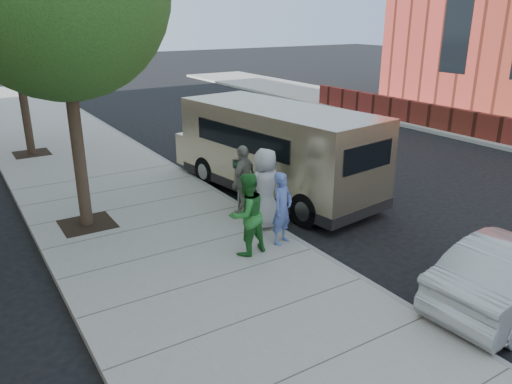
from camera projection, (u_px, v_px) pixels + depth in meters
ground at (220, 244)px, 11.16m from camera, size 120.00×120.00×0.00m
sidewalk at (179, 252)px, 10.64m from camera, size 5.00×60.00×0.15m
curb_face at (274, 228)px, 11.86m from camera, size 0.12×60.00×0.16m
church_wall at (502, 130)px, 19.32m from camera, size 0.30×22.00×1.00m
tree_far at (12, 14)px, 16.37m from camera, size 3.92×3.80×6.49m
parking_meter at (238, 173)px, 12.41m from camera, size 0.29×0.12×1.35m
van at (275, 149)px, 13.91m from camera, size 3.10×6.99×2.51m
person_officer at (282, 208)px, 10.66m from camera, size 0.68×0.58×1.60m
person_green_shirt at (247, 214)px, 10.14m from camera, size 0.93×0.77×1.74m
person_gray_shirt at (265, 189)px, 11.41m from camera, size 0.98×0.70×1.89m
person_striped_polo at (244, 180)px, 12.20m from camera, size 1.11×0.90×1.76m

